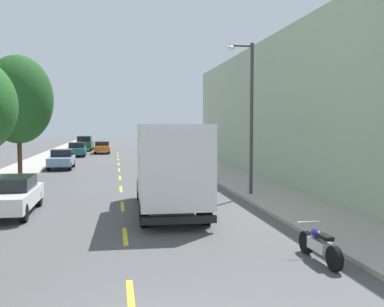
{
  "coord_description": "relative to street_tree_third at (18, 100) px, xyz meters",
  "views": [
    {
      "loc": [
        -0.27,
        -6.45,
        3.45
      ],
      "look_at": [
        5.67,
        27.28,
        1.16
      ],
      "focal_mm": 40.92,
      "sensor_mm": 36.0,
      "label": 1
    }
  ],
  "objects": [
    {
      "name": "ground_plane",
      "position": [
        6.4,
        6.59,
        -5.05
      ],
      "size": [
        160.0,
        160.0,
        0.0
      ],
      "primitive_type": "plane",
      "color": "#4C4C4F"
    },
    {
      "name": "sidewalk_left",
      "position": [
        -0.7,
        4.59,
        -4.98
      ],
      "size": [
        3.2,
        120.0,
        0.14
      ],
      "primitive_type": "cube",
      "color": "#A39E93",
      "rests_on": "ground_plane"
    },
    {
      "name": "sidewalk_right",
      "position": [
        13.5,
        4.59,
        -4.98
      ],
      "size": [
        3.2,
        120.0,
        0.14
      ],
      "primitive_type": "cube",
      "color": "#A39E93",
      "rests_on": "ground_plane"
    },
    {
      "name": "lane_centerline_dashes",
      "position": [
        6.4,
        1.09,
        -5.04
      ],
      "size": [
        0.14,
        47.2,
        0.01
      ],
      "color": "yellow",
      "rests_on": "ground_plane"
    },
    {
      "name": "apartment_block_opposite",
      "position": [
        20.1,
        -3.41,
        -0.74
      ],
      "size": [
        10.0,
        36.0,
        8.61
      ],
      "primitive_type": "cube",
      "color": "#99AD8E",
      "rests_on": "ground_plane"
    },
    {
      "name": "street_tree_third",
      "position": [
        0.0,
        0.0,
        0.0
      ],
      "size": [
        4.38,
        4.38,
        7.76
      ],
      "color": "#47331E",
      "rests_on": "sidewalk_left"
    },
    {
      "name": "street_lamp",
      "position": [
        12.35,
        -9.92,
        -0.8
      ],
      "size": [
        1.35,
        0.28,
        7.12
      ],
      "color": "#38383D",
      "rests_on": "sidewalk_right"
    },
    {
      "name": "delivery_box_truck",
      "position": [
        8.19,
        -13.05,
        -3.1
      ],
      "size": [
        2.6,
        7.37,
        3.46
      ],
      "color": "white",
      "rests_on": "ground_plane"
    },
    {
      "name": "parked_suv_forest",
      "position": [
        2.2,
        28.93,
        -4.06
      ],
      "size": [
        2.04,
        4.84,
        1.93
      ],
      "color": "#194C28",
      "rests_on": "ground_plane"
    },
    {
      "name": "parked_wagon_teal",
      "position": [
        2.04,
        18.84,
        -4.24
      ],
      "size": [
        1.94,
        4.74,
        1.5
      ],
      "color": "#195B60",
      "rests_on": "ground_plane"
    },
    {
      "name": "parked_sedan_white",
      "position": [
        2.14,
        -12.28,
        -4.3
      ],
      "size": [
        1.81,
        4.5,
        1.43
      ],
      "color": "silver",
      "rests_on": "ground_plane"
    },
    {
      "name": "parked_pickup_charcoal",
      "position": [
        10.67,
        25.14,
        -4.22
      ],
      "size": [
        2.13,
        5.35,
        1.73
      ],
      "color": "#333338",
      "rests_on": "ground_plane"
    },
    {
      "name": "parked_hatchback_sky",
      "position": [
        2.03,
        5.09,
        -4.29
      ],
      "size": [
        1.74,
        4.0,
        1.5
      ],
      "color": "#7A9EC6",
      "rests_on": "ground_plane"
    },
    {
      "name": "moving_orange_sedan",
      "position": [
        4.6,
        23.14,
        -4.3
      ],
      "size": [
        1.8,
        4.5,
        1.43
      ],
      "color": "orange",
      "rests_on": "ground_plane"
    },
    {
      "name": "parked_motorcycle",
      "position": [
        11.15,
        -19.79,
        -4.64
      ],
      "size": [
        0.62,
        2.05,
        0.9
      ],
      "color": "black",
      "rests_on": "ground_plane"
    }
  ]
}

